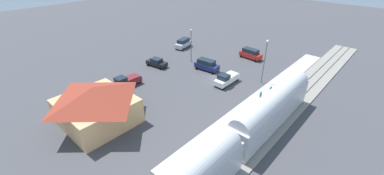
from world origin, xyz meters
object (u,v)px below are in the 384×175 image
(pickup_white, at_px, (227,79))
(light_pole_near_platform, at_px, (265,57))
(pickup_maroon, at_px, (126,81))
(station_building, at_px, (96,104))
(sedan_black, at_px, (157,62))
(suv_navy, at_px, (207,65))
(pedestrian_waiting_far, at_px, (271,90))
(pedestrian_on_platform, at_px, (261,95))
(suv_silver, at_px, (183,43))
(light_pole_lot_center, at_px, (191,41))
(suv_red, at_px, (251,54))

(pickup_white, bearing_deg, light_pole_near_platform, -133.64)
(pickup_white, distance_m, pickup_maroon, 17.86)
(station_building, height_order, sedan_black, station_building)
(station_building, distance_m, light_pole_near_platform, 28.25)
(pickup_white, distance_m, light_pole_near_platform, 7.62)
(suv_navy, bearing_deg, pedestrian_waiting_far, 175.81)
(pedestrian_on_platform, distance_m, suv_silver, 28.37)
(light_pole_near_platform, bearing_deg, pedestrian_waiting_far, 133.80)
(light_pole_near_platform, relative_size, light_pole_lot_center, 1.12)
(pickup_white, xyz_separation_m, light_pole_lot_center, (11.58, -3.28, 3.53))
(suv_navy, distance_m, suv_red, 11.84)
(suv_silver, height_order, light_pole_near_platform, light_pole_near_platform)
(pedestrian_on_platform, bearing_deg, pickup_white, -11.30)
(station_building, bearing_deg, light_pole_lot_center, -78.78)
(pickup_white, bearing_deg, pedestrian_waiting_far, -171.77)
(suv_red, bearing_deg, suv_silver, 17.08)
(station_building, bearing_deg, pickup_white, -107.66)
(suv_silver, bearing_deg, pickup_white, 155.73)
(suv_silver, xyz_separation_m, pickup_white, (-19.04, 8.59, -0.12))
(pedestrian_waiting_far, distance_m, light_pole_near_platform, 6.19)
(pedestrian_waiting_far, bearing_deg, light_pole_near_platform, -46.20)
(pickup_maroon, bearing_deg, pedestrian_waiting_far, -145.71)
(suv_navy, bearing_deg, suv_red, -106.64)
(pedestrian_waiting_far, distance_m, suv_navy, 14.27)
(suv_navy, xyz_separation_m, pickup_white, (-6.36, 2.18, -0.12))
(pedestrian_on_platform, relative_size, suv_silver, 0.33)
(suv_navy, distance_m, pickup_maroon, 16.14)
(suv_navy, xyz_separation_m, suv_silver, (12.68, -6.40, 0.00))
(pedestrian_on_platform, relative_size, suv_red, 0.34)
(suv_navy, distance_m, pickup_white, 6.73)
(suv_silver, relative_size, light_pole_lot_center, 0.73)
(pedestrian_waiting_far, distance_m, pickup_maroon, 24.65)
(suv_red, distance_m, light_pole_lot_center, 13.81)
(light_pole_lot_center, bearing_deg, sedan_black, 61.34)
(station_building, distance_m, suv_red, 34.92)
(pedestrian_waiting_far, relative_size, light_pole_lot_center, 0.24)
(sedan_black, height_order, pickup_white, pickup_white)
(station_building, xyz_separation_m, suv_silver, (12.31, -29.74, -1.71))
(suv_red, distance_m, pickup_maroon, 27.95)
(pickup_white, distance_m, light_pole_lot_center, 12.54)
(station_building, relative_size, pickup_white, 1.88)
(sedan_black, bearing_deg, suv_red, -125.93)
(sedan_black, xyz_separation_m, light_pole_near_platform, (-19.67, -8.04, 4.17))
(suv_silver, height_order, pickup_maroon, suv_silver)
(pickup_maroon, bearing_deg, light_pole_lot_center, -93.28)
(pedestrian_waiting_far, distance_m, pickup_white, 7.95)
(suv_red, height_order, light_pole_near_platform, light_pole_near_platform)
(station_building, relative_size, suv_silver, 1.95)
(pickup_maroon, bearing_deg, light_pole_near_platform, -134.22)
(pedestrian_on_platform, distance_m, light_pole_lot_center, 19.92)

